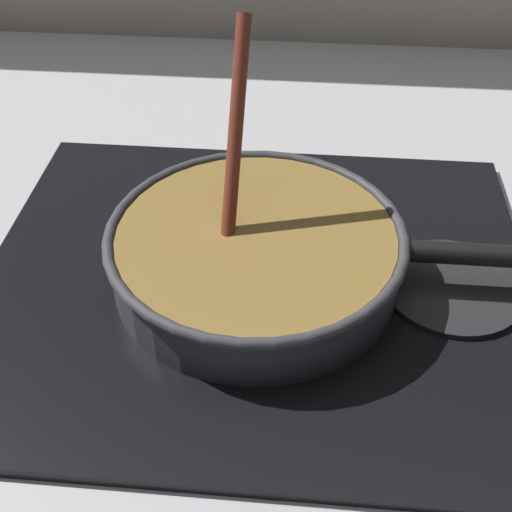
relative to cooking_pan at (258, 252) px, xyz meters
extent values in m
cube|color=#B7B7BC|center=(-0.03, -0.16, -0.07)|extent=(2.40, 1.60, 0.04)
cube|color=black|center=(0.00, 0.00, -0.04)|extent=(0.56, 0.48, 0.01)
torus|color=#592D0C|center=(0.00, 0.00, -0.03)|extent=(0.18, 0.18, 0.01)
cylinder|color=#262628|center=(0.20, 0.00, -0.03)|extent=(0.14, 0.14, 0.01)
cylinder|color=#38383D|center=(0.00, 0.00, -0.01)|extent=(0.29, 0.29, 0.06)
cylinder|color=olive|center=(0.00, 0.00, 0.00)|extent=(0.27, 0.27, 0.05)
torus|color=#38383D|center=(0.00, 0.00, 0.02)|extent=(0.30, 0.30, 0.01)
cylinder|color=black|center=(0.23, 0.00, 0.01)|extent=(0.18, 0.02, 0.02)
cylinder|color=#E5CC7A|center=(0.00, 0.00, 0.01)|extent=(0.04, 0.04, 0.01)
cylinder|color=#E5CC7A|center=(-0.09, -0.06, 0.01)|extent=(0.03, 0.03, 0.01)
cylinder|color=#E5CC7A|center=(0.06, 0.09, 0.01)|extent=(0.03, 0.03, 0.01)
cylinder|color=#EDD88C|center=(0.05, 0.05, 0.01)|extent=(0.03, 0.03, 0.01)
cylinder|color=maroon|center=(-0.03, 0.04, 0.11)|extent=(0.02, 0.12, 0.20)
cube|color=brown|center=(-0.03, -0.01, 0.01)|extent=(0.03, 0.05, 0.01)
camera|label=1|loc=(0.04, -0.52, 0.44)|focal=48.00mm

